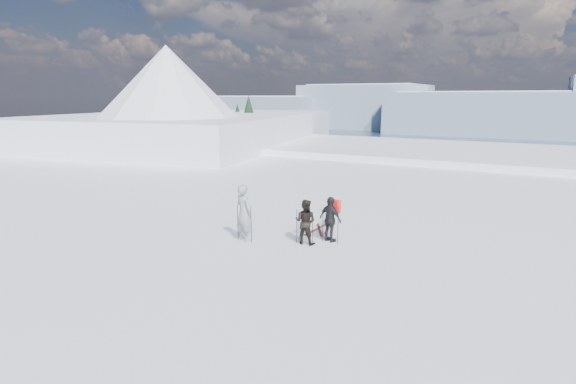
% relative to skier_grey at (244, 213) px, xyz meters
% --- Properties ---
extents(lake_basin, '(820.00, 820.00, 71.62)m').
position_rel_skier_grey_xyz_m(lake_basin, '(3.16, 27.85, -7.50)').
color(lake_basin, white).
rests_on(lake_basin, ground).
extents(far_mountain_range, '(770.00, 110.00, 53.00)m').
position_rel_skier_grey_xyz_m(far_mountain_range, '(32.76, 452.64, -8.19)').
color(far_mountain_range, slate).
rests_on(far_mountain_range, ground).
extents(near_ridge, '(31.37, 35.68, 25.62)m').
position_rel_skier_grey_xyz_m(near_ridge, '(-23.40, 27.19, -4.48)').
color(near_ridge, white).
rests_on(near_ridge, ground).
extents(skier_grey, '(0.85, 0.70, 1.99)m').
position_rel_skier_grey_xyz_m(skier_grey, '(0.00, 0.00, 0.00)').
color(skier_grey, gray).
rests_on(skier_grey, ground).
extents(skier_dark, '(0.78, 0.62, 1.55)m').
position_rel_skier_grey_xyz_m(skier_dark, '(2.02, 0.70, -0.22)').
color(skier_dark, black).
rests_on(skier_dark, ground).
extents(skier_pack, '(1.00, 0.66, 1.59)m').
position_rel_skier_grey_xyz_m(skier_pack, '(2.68, 1.31, -0.20)').
color(skier_pack, black).
rests_on(skier_pack, ground).
extents(backpack, '(0.38, 0.29, 0.43)m').
position_rel_skier_grey_xyz_m(backpack, '(2.76, 1.55, 0.81)').
color(backpack, red).
rests_on(backpack, skier_pack).
extents(ski_poles, '(3.25, 1.34, 1.30)m').
position_rel_skier_grey_xyz_m(ski_poles, '(1.58, 0.61, -0.39)').
color(ski_poles, black).
rests_on(ski_poles, ground).
extents(skis_loose, '(0.92, 1.70, 0.03)m').
position_rel_skier_grey_xyz_m(skis_loose, '(1.75, 2.33, -0.98)').
color(skis_loose, black).
rests_on(skis_loose, ground).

